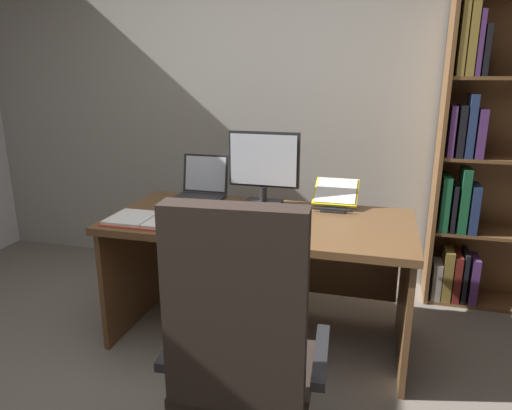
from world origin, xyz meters
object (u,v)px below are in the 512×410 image
at_px(computer_mouse, 299,228).
at_px(reading_stand_with_book, 336,194).
at_px(desk, 264,246).
at_px(monitor, 264,169).
at_px(open_binder, 151,220).
at_px(notepad, 215,212).
at_px(office_chair, 242,368).
at_px(keyboard, 242,225).
at_px(pen, 218,211).
at_px(bookshelf, 490,166).
at_px(laptop, 200,191).

height_order(computer_mouse, reading_stand_with_book, reading_stand_with_book).
distance_m(desk, computer_mouse, 0.42).
height_order(monitor, computer_mouse, monitor).
xyz_separation_m(desk, open_binder, (-0.55, -0.31, 0.21)).
relative_size(computer_mouse, notepad, 0.50).
bearing_deg(office_chair, keyboard, 102.45).
relative_size(computer_mouse, pen, 0.74).
xyz_separation_m(bookshelf, reading_stand_with_book, (-0.93, -0.48, -0.13)).
distance_m(bookshelf, reading_stand_with_book, 1.05).
bearing_deg(bookshelf, desk, -150.28).
distance_m(office_chair, computer_mouse, 0.86).
relative_size(reading_stand_with_book, pen, 2.07).
bearing_deg(office_chair, monitor, 96.66).
height_order(keyboard, pen, keyboard).
xyz_separation_m(laptop, reading_stand_with_book, (0.85, 0.06, 0.02)).
bearing_deg(desk, office_chair, -79.88).
xyz_separation_m(computer_mouse, open_binder, (-0.80, -0.05, -0.01)).
xyz_separation_m(desk, laptop, (-0.47, 0.21, 0.25)).
xyz_separation_m(office_chair, keyboard, (-0.24, 0.81, 0.27)).
bearing_deg(open_binder, notepad, 41.49).
bearing_deg(desk, computer_mouse, -45.87).
bearing_deg(keyboard, laptop, 132.22).
bearing_deg(office_chair, computer_mouse, 81.81).
height_order(keyboard, notepad, keyboard).
relative_size(monitor, computer_mouse, 4.28).
xyz_separation_m(laptop, pen, (0.22, -0.27, -0.04)).
relative_size(monitor, pen, 3.18).
bearing_deg(monitor, keyboard, -90.00).
relative_size(desk, reading_stand_with_book, 5.80).
height_order(laptop, open_binder, laptop).
relative_size(bookshelf, keyboard, 4.74).
xyz_separation_m(computer_mouse, reading_stand_with_book, (0.13, 0.52, 0.05)).
bearing_deg(desk, monitor, 104.67).
distance_m(laptop, pen, 0.35).
distance_m(bookshelf, keyboard, 1.70).
height_order(laptop, computer_mouse, laptop).
bearing_deg(open_binder, reading_stand_with_book, 31.74).
relative_size(bookshelf, reading_stand_with_book, 6.88).
bearing_deg(monitor, reading_stand_with_book, 9.00).
xyz_separation_m(computer_mouse, notepad, (-0.52, 0.20, -0.02)).
distance_m(bookshelf, computer_mouse, 1.47).
distance_m(computer_mouse, notepad, 0.56).
bearing_deg(notepad, bookshelf, 26.96).
bearing_deg(monitor, office_chair, -79.15).
height_order(office_chair, open_binder, office_chair).
bearing_deg(notepad, open_binder, -138.67).
relative_size(office_chair, monitor, 2.55).
xyz_separation_m(monitor, pen, (-0.20, -0.26, -0.21)).
bearing_deg(pen, computer_mouse, -21.40).
bearing_deg(laptop, keyboard, -47.78).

